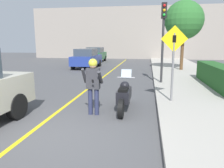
{
  "coord_description": "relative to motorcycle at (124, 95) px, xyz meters",
  "views": [
    {
      "loc": [
        2.25,
        -4.62,
        2.21
      ],
      "look_at": [
        1.06,
        2.57,
        0.83
      ],
      "focal_mm": 35.0,
      "sensor_mm": 36.0,
      "label": 1
    }
  ],
  "objects": [
    {
      "name": "street_tree",
      "position": [
        3.29,
        10.43,
        3.34
      ],
      "size": [
        2.86,
        2.86,
        5.13
      ],
      "color": "brown",
      "rests_on": "sidewalk_curb"
    },
    {
      "name": "road_center_line",
      "position": [
        -2.1,
        3.62,
        -0.49
      ],
      "size": [
        0.12,
        36.0,
        0.01
      ],
      "color": "yellow",
      "rests_on": "ground"
    },
    {
      "name": "parked_car_green",
      "position": [
        -5.27,
        17.78,
        0.36
      ],
      "size": [
        1.88,
        4.2,
        1.68
      ],
      "color": "black",
      "rests_on": "ground"
    },
    {
      "name": "building_backdrop",
      "position": [
        -1.5,
        23.62,
        2.98
      ],
      "size": [
        28.0,
        1.2,
        6.94
      ],
      "color": "gray",
      "rests_on": "ground"
    },
    {
      "name": "crossing_sign",
      "position": [
        1.61,
        0.85,
        1.24
      ],
      "size": [
        0.91,
        0.08,
        2.64
      ],
      "color": "slate",
      "rests_on": "sidewalk_curb"
    },
    {
      "name": "parked_car_blue",
      "position": [
        -4.59,
        11.63,
        0.36
      ],
      "size": [
        1.88,
        4.2,
        1.68
      ],
      "color": "black",
      "rests_on": "ground"
    },
    {
      "name": "ground_plane",
      "position": [
        -1.5,
        -2.38,
        -0.49
      ],
      "size": [
        80.0,
        80.0,
        0.0
      ],
      "primitive_type": "plane",
      "color": "#4C4C4F"
    },
    {
      "name": "traffic_light",
      "position": [
        1.46,
        4.56,
        2.42
      ],
      "size": [
        0.26,
        0.3,
        4.0
      ],
      "color": "#2D2D30",
      "rests_on": "sidewalk_curb"
    },
    {
      "name": "hedge_row",
      "position": [
        4.1,
        3.87,
        0.16
      ],
      "size": [
        0.9,
        5.68,
        1.0
      ],
      "color": "#235623",
      "rests_on": "sidewalk_curb"
    },
    {
      "name": "motorcycle",
      "position": [
        0.0,
        0.0,
        0.0
      ],
      "size": [
        0.62,
        2.27,
        1.28
      ],
      "color": "black",
      "rests_on": "ground"
    },
    {
      "name": "sidewalk_curb",
      "position": [
        3.3,
        1.62,
        -0.42
      ],
      "size": [
        4.4,
        44.0,
        0.15
      ],
      "color": "#ADA89E",
      "rests_on": "ground"
    },
    {
      "name": "person_biker",
      "position": [
        -0.88,
        -0.66,
        0.58
      ],
      "size": [
        0.59,
        0.48,
        1.74
      ],
      "color": "#282D4C",
      "rests_on": "ground"
    }
  ]
}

